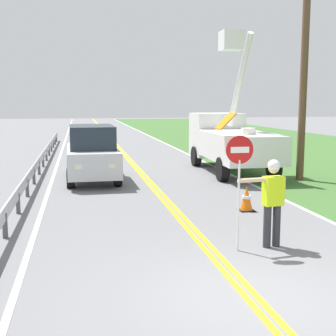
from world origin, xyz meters
TOP-DOWN VIEW (x-y plane):
  - ground_plane at (0.00, 0.00)m, footprint 160.00×160.00m
  - grass_verge_right at (11.60, 20.00)m, footprint 16.00×110.00m
  - centerline_yellow_left at (-0.09, 20.00)m, footprint 0.11×110.00m
  - centerline_yellow_right at (0.09, 20.00)m, footprint 0.11×110.00m
  - edge_line_right at (3.60, 20.00)m, footprint 0.12×110.00m
  - edge_line_left at (-3.60, 20.00)m, footprint 0.12×110.00m
  - flagger_worker at (1.31, 2.29)m, footprint 1.08×0.30m
  - stop_sign_paddle at (0.55, 2.19)m, footprint 0.56×0.04m
  - utility_bucket_truck at (3.83, 12.64)m, footprint 2.77×6.85m
  - oncoming_suv_nearest at (-2.07, 11.28)m, footprint 1.98×4.64m
  - utility_pole_near at (5.79, 9.86)m, footprint 1.80×0.28m
  - traffic_cone_lead at (1.95, 5.42)m, footprint 0.40×0.40m
  - guardrail_left_shoulder at (-4.20, 14.29)m, footprint 0.10×32.00m

SIDE VIEW (x-z plane):
  - ground_plane at x=0.00m, z-range 0.00..0.00m
  - grass_verge_right at x=11.60m, z-range 0.00..0.01m
  - centerline_yellow_left at x=-0.09m, z-range 0.00..0.01m
  - centerline_yellow_right at x=0.09m, z-range 0.00..0.01m
  - edge_line_right at x=3.60m, z-range 0.00..0.01m
  - edge_line_left at x=-3.60m, z-range 0.00..0.01m
  - traffic_cone_lead at x=1.95m, z-range -0.01..0.69m
  - guardrail_left_shoulder at x=-4.20m, z-range 0.16..0.87m
  - flagger_worker at x=1.31m, z-range 0.13..1.96m
  - oncoming_suv_nearest at x=-2.07m, z-range 0.01..2.11m
  - utility_bucket_truck at x=3.83m, z-range -1.53..4.39m
  - stop_sign_paddle at x=0.55m, z-range 0.54..2.87m
  - utility_pole_near at x=5.79m, z-range 0.18..7.90m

